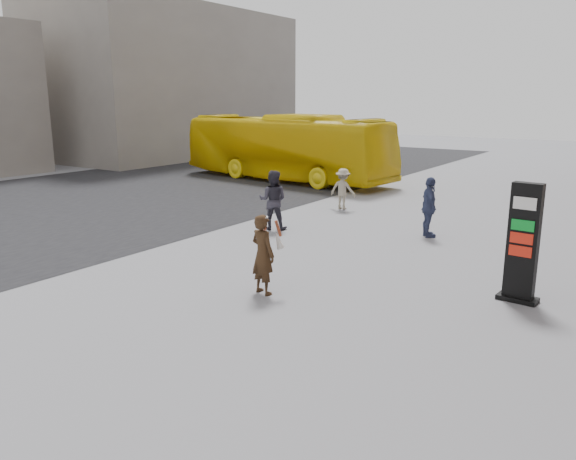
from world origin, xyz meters
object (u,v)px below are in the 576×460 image
Objects in this scene: bus at (285,147)px; pedestrian_c at (429,207)px; pedestrian_a at (273,200)px; pedestrian_b at (343,189)px; info_pylon at (523,243)px; woman at (263,253)px.

bus is 12.67m from pedestrian_c.
pedestrian_a is 1.23× the size of pedestrian_b.
info_pylon is at bearing 138.39° from pedestrian_a.
pedestrian_a reaches higher than pedestrian_b.
pedestrian_c is (4.19, -2.34, 0.14)m from pedestrian_b.
pedestrian_c is at bearing 134.02° from info_pylon.
woman is 0.15× the size of bus.
pedestrian_b is (0.25, 4.12, -0.17)m from pedestrian_a.
bus reaches higher than pedestrian_a.
info_pylon reaches higher than pedestrian_c.
bus reaches higher than info_pylon.
info_pylon is 17.99m from bus.
info_pylon is 0.21× the size of bus.
woman is 5.99m from pedestrian_a.
woman is 0.96× the size of pedestrian_c.
woman is (-4.60, -2.56, -0.34)m from info_pylon.
pedestrian_a is at bearing -140.86° from bus.
info_pylon is 1.31× the size of pedestrian_a.
bus is 7.72× the size of pedestrian_b.
woman is 9.60m from pedestrian_b.
info_pylon is at bearing -123.42° from bus.
info_pylon is 1.61× the size of pedestrian_b.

